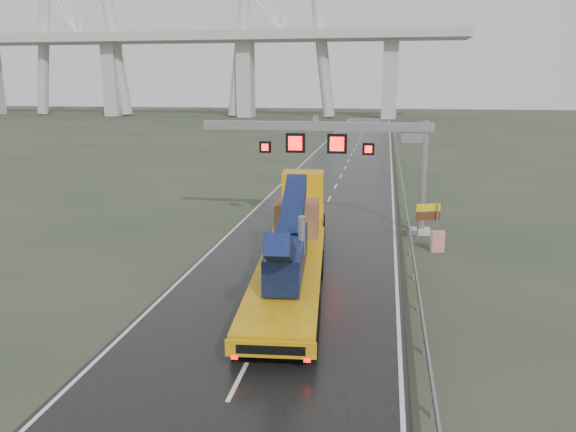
% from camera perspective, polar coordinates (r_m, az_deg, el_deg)
% --- Properties ---
extents(ground, '(400.00, 400.00, 0.00)m').
position_cam_1_polar(ground, '(20.83, -3.67, -13.76)').
color(ground, '#303827').
rests_on(ground, ground).
extents(road, '(11.00, 200.00, 0.02)m').
position_cam_1_polar(road, '(58.94, 5.39, 4.06)').
color(road, black).
rests_on(road, ground).
extents(guardrail, '(0.20, 140.00, 1.40)m').
position_cam_1_polar(guardrail, '(48.83, 11.63, 2.73)').
color(guardrail, gray).
rests_on(guardrail, ground).
extents(sign_gantry, '(14.90, 1.20, 7.42)m').
position_cam_1_polar(sign_gantry, '(36.28, 6.13, 7.16)').
color(sign_gantry, beige).
rests_on(sign_gantry, ground).
extents(heavy_haul_truck, '(4.66, 20.27, 4.72)m').
position_cam_1_polar(heavy_haul_truck, '(29.75, 0.76, -1.55)').
color(heavy_haul_truck, '#F1B50D').
rests_on(heavy_haul_truck, ground).
extents(exit_sign_pair, '(1.43, 0.61, 2.58)m').
position_cam_1_polar(exit_sign_pair, '(34.30, 14.02, 0.02)').
color(exit_sign_pair, gray).
rests_on(exit_sign_pair, ground).
extents(striped_barrier, '(0.79, 0.54, 1.22)m').
position_cam_1_polar(striped_barrier, '(33.39, 14.96, -2.52)').
color(striped_barrier, red).
rests_on(striped_barrier, ground).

